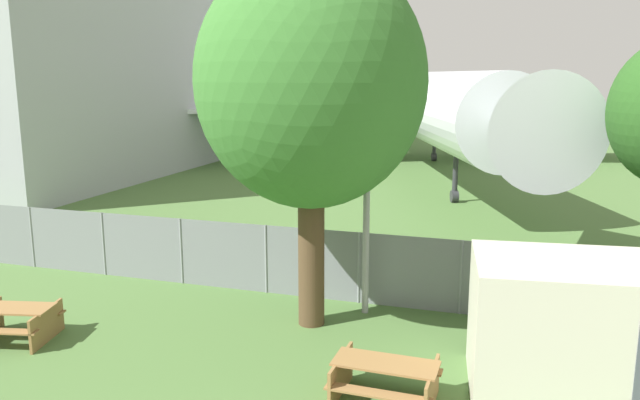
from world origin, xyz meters
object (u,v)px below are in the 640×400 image
airplane (407,102)px  tree_near_hangar (311,83)px  picnic_bench_near_cabin (15,320)px  picnic_bench_open_grass (385,377)px  portable_cabin (600,331)px

airplane → tree_near_hangar: bearing=-14.7°
picnic_bench_near_cabin → picnic_bench_open_grass: size_ratio=1.02×
portable_cabin → picnic_bench_open_grass: 3.94m
airplane → portable_cabin: airplane is taller
tree_near_hangar → picnic_bench_open_grass: bearing=-51.8°
picnic_bench_near_cabin → tree_near_hangar: 8.33m
picnic_bench_near_cabin → picnic_bench_open_grass: 8.32m
picnic_bench_open_grass → airplane: bearing=99.1°
picnic_bench_open_grass → tree_near_hangar: tree_near_hangar is taller
airplane → portable_cabin: size_ratio=9.27×
airplane → picnic_bench_open_grass: 30.96m
picnic_bench_near_cabin → picnic_bench_open_grass: (8.32, -0.18, 0.01)m
airplane → tree_near_hangar: (2.47, -27.34, 1.53)m
portable_cabin → picnic_bench_near_cabin: 12.01m
picnic_bench_near_cabin → tree_near_hangar: size_ratio=0.23×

